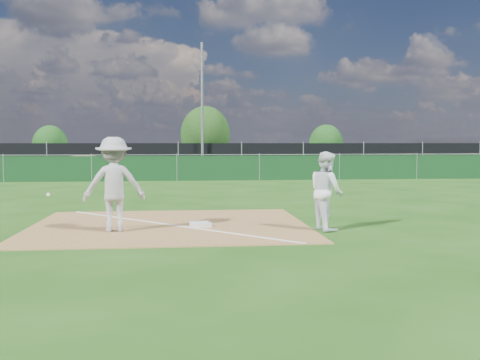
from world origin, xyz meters
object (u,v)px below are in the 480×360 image
at_px(runner, 326,191).
at_px(tree_right, 326,144).
at_px(first_base, 201,224).
at_px(tree_left, 50,145).
at_px(play_at_first, 114,184).
at_px(car_right, 253,159).
at_px(tree_mid, 205,135).
at_px(car_left, 65,158).
at_px(car_mid, 181,158).
at_px(light_pole, 202,108).

distance_m(runner, tree_right, 34.37).
xyz_separation_m(first_base, tree_left, (-10.72, 31.74, 1.58)).
xyz_separation_m(play_at_first, car_right, (6.39, 27.19, -0.33)).
relative_size(car_right, tree_mid, 0.91).
bearing_deg(tree_mid, first_base, -92.56).
height_order(car_left, tree_left, tree_left).
height_order(play_at_first, car_mid, play_at_first).
xyz_separation_m(light_pole, tree_left, (-11.55, 9.76, -2.36)).
bearing_deg(car_right, tree_right, -53.06).
height_order(play_at_first, runner, play_at_first).
height_order(play_at_first, tree_mid, tree_mid).
bearing_deg(first_base, light_pole, 87.84).
relative_size(first_base, car_left, 0.09).
relative_size(car_left, car_right, 1.07).
distance_m(car_left, tree_left, 6.12).
height_order(car_left, tree_right, tree_right).
relative_size(tree_left, tree_mid, 0.66).
distance_m(car_right, tree_right, 9.12).
bearing_deg(first_base, car_mid, 91.08).
bearing_deg(play_at_first, tree_left, 105.55).
bearing_deg(tree_left, play_at_first, -74.45).
distance_m(first_base, tree_mid, 33.04).
bearing_deg(car_right, tree_left, 69.37).
xyz_separation_m(play_at_first, car_mid, (1.26, 27.24, -0.22)).
distance_m(first_base, tree_left, 33.54).
bearing_deg(car_mid, play_at_first, 178.97).
bearing_deg(car_mid, car_right, -88.91).
bearing_deg(car_right, runner, 173.15).
relative_size(light_pole, car_right, 1.81).
bearing_deg(tree_right, car_mid, -154.70).
bearing_deg(tree_right, tree_left, -177.98).
relative_size(runner, tree_mid, 0.34).
bearing_deg(car_left, car_right, -101.54).
bearing_deg(light_pole, tree_right, 44.39).
height_order(light_pole, tree_mid, light_pole).
xyz_separation_m(first_base, tree_right, (11.60, 32.52, 1.66)).
distance_m(car_mid, car_right, 5.13).
relative_size(first_base, runner, 0.25).
xyz_separation_m(runner, tree_mid, (-1.13, 33.55, 1.68)).
bearing_deg(first_base, runner, -13.66).
relative_size(car_right, tree_left, 1.38).
height_order(first_base, play_at_first, play_at_first).
bearing_deg(runner, tree_right, -27.50).
bearing_deg(tree_right, car_left, -162.28).
distance_m(first_base, car_mid, 26.81).
relative_size(tree_mid, tree_right, 1.45).
distance_m(car_left, tree_mid, 12.10).
xyz_separation_m(first_base, play_at_first, (-1.77, -0.44, 0.92)).
relative_size(light_pole, tree_right, 2.38).
xyz_separation_m(play_at_first, car_left, (-6.63, 26.57, -0.17)).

